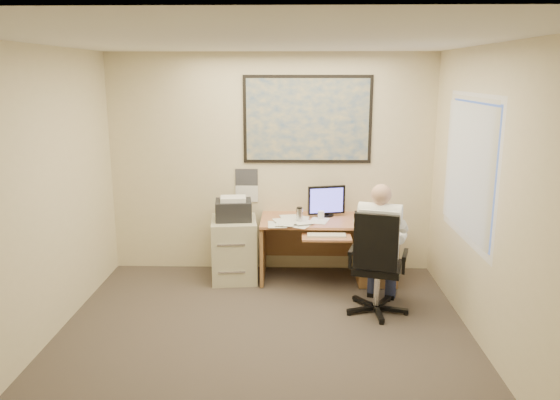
{
  "coord_description": "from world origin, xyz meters",
  "views": [
    {
      "loc": [
        0.27,
        -4.42,
        2.45
      ],
      "look_at": [
        0.13,
        1.3,
        1.12
      ],
      "focal_mm": 35.0,
      "sensor_mm": 36.0,
      "label": 1
    }
  ],
  "objects_px": {
    "person": "(378,249)",
    "desk": "(355,243)",
    "filing_cabinet": "(234,244)",
    "office_chair": "(379,284)"
  },
  "relations": [
    {
      "from": "person",
      "to": "office_chair",
      "type": "bearing_deg",
      "value": -62.91
    },
    {
      "from": "desk",
      "to": "office_chair",
      "type": "bearing_deg",
      "value": -81.6
    },
    {
      "from": "filing_cabinet",
      "to": "person",
      "type": "xyz_separation_m",
      "value": [
        1.59,
        -0.89,
        0.24
      ]
    },
    {
      "from": "person",
      "to": "desk",
      "type": "bearing_deg",
      "value": 115.16
    },
    {
      "from": "filing_cabinet",
      "to": "office_chair",
      "type": "bearing_deg",
      "value": -37.55
    },
    {
      "from": "filing_cabinet",
      "to": "person",
      "type": "distance_m",
      "value": 1.84
    },
    {
      "from": "desk",
      "to": "person",
      "type": "height_order",
      "value": "person"
    },
    {
      "from": "office_chair",
      "to": "filing_cabinet",
      "type": "bearing_deg",
      "value": 164.83
    },
    {
      "from": "person",
      "to": "filing_cabinet",
      "type": "bearing_deg",
      "value": 167.7
    },
    {
      "from": "filing_cabinet",
      "to": "desk",
      "type": "bearing_deg",
      "value": -5.12
    }
  ]
}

